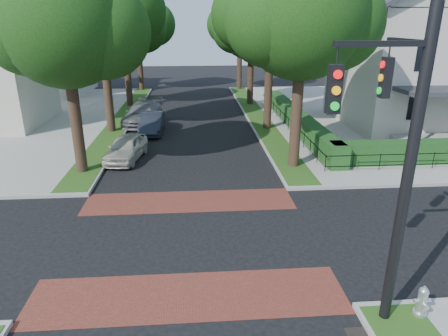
{
  "coord_description": "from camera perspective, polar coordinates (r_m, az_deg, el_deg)",
  "views": [
    {
      "loc": [
        0.31,
        -12.67,
        7.37
      ],
      "look_at": [
        1.49,
        2.96,
        1.6
      ],
      "focal_mm": 32.0,
      "sensor_mm": 36.0,
      "label": 1
    }
  ],
  "objects": [
    {
      "name": "ground",
      "position": [
        14.66,
        -5.03,
        -10.05
      ],
      "size": [
        120.0,
        120.0,
        0.0
      ],
      "primitive_type": "plane",
      "color": "black",
      "rests_on": "ground"
    },
    {
      "name": "sidewalk_ne",
      "position": [
        37.74,
        26.55,
        6.95
      ],
      "size": [
        30.0,
        30.0,
        0.15
      ],
      "primitive_type": "cube",
      "color": "gray",
      "rests_on": "ground"
    },
    {
      "name": "crosswalk_far",
      "position": [
        17.5,
        -4.96,
        -4.76
      ],
      "size": [
        9.0,
        2.2,
        0.01
      ],
      "primitive_type": "cube",
      "color": "maroon",
      "rests_on": "ground"
    },
    {
      "name": "crosswalk_near",
      "position": [
        12.0,
        -5.15,
        -17.74
      ],
      "size": [
        9.0,
        2.2,
        0.01
      ],
      "primitive_type": "cube",
      "color": "maroon",
      "rests_on": "ground"
    },
    {
      "name": "storm_drain",
      "position": [
        11.35,
        18.77,
        -21.51
      ],
      "size": [
        0.65,
        0.45,
        0.01
      ],
      "primitive_type": "cube",
      "color": "black",
      "rests_on": "ground"
    },
    {
      "name": "grass_strip_ne",
      "position": [
        32.97,
        4.7,
        7.51
      ],
      "size": [
        1.6,
        29.8,
        0.02
      ],
      "primitive_type": "cube",
      "color": "#274A15",
      "rests_on": "sidewalk_ne"
    },
    {
      "name": "grass_strip_nw",
      "position": [
        33.07,
        -14.27,
        7.0
      ],
      "size": [
        1.6,
        29.8,
        0.02
      ],
      "primitive_type": "cube",
      "color": "#274A15",
      "rests_on": "sidewalk_nw"
    },
    {
      "name": "tree_right_near",
      "position": [
        20.6,
        11.3,
        20.57
      ],
      "size": [
        7.75,
        6.67,
        10.66
      ],
      "color": "black",
      "rests_on": "sidewalk_ne"
    },
    {
      "name": "tree_right_mid",
      "position": [
        28.42,
        6.9,
        21.32
      ],
      "size": [
        8.25,
        7.09,
        11.22
      ],
      "color": "black",
      "rests_on": "sidewalk_ne"
    },
    {
      "name": "tree_right_far",
      "position": [
        37.27,
        4.07,
        19.45
      ],
      "size": [
        7.25,
        6.23,
        9.74
      ],
      "color": "black",
      "rests_on": "sidewalk_ne"
    },
    {
      "name": "tree_right_back",
      "position": [
        46.2,
        2.4,
        20.06
      ],
      "size": [
        7.5,
        6.45,
        10.2
      ],
      "color": "black",
      "rests_on": "sidewalk_ne"
    },
    {
      "name": "tree_left_near",
      "position": [
        20.7,
        -21.51,
        18.62
      ],
      "size": [
        7.5,
        6.45,
        10.2
      ],
      "color": "black",
      "rests_on": "sidewalk_nw"
    },
    {
      "name": "tree_left_mid",
      "position": [
        28.51,
        -17.07,
        21.36
      ],
      "size": [
        8.0,
        6.88,
        11.48
      ],
      "color": "black",
      "rests_on": "sidewalk_nw"
    },
    {
      "name": "tree_left_far",
      "position": [
        37.33,
        -13.92,
        19.28
      ],
      "size": [
        7.0,
        6.02,
        9.86
      ],
      "color": "black",
      "rests_on": "sidewalk_nw"
    },
    {
      "name": "tree_left_back",
      "position": [
        46.26,
        -12.14,
        19.84
      ],
      "size": [
        7.75,
        6.66,
        10.44
      ],
      "color": "black",
      "rests_on": "sidewalk_nw"
    },
    {
      "name": "hedge_main_road",
      "position": [
        29.39,
        10.43,
        6.86
      ],
      "size": [
        1.0,
        18.0,
        1.2
      ],
      "primitive_type": "cube",
      "color": "#164119",
      "rests_on": "sidewalk_ne"
    },
    {
      "name": "fence_main_road",
      "position": [
        29.24,
        8.88,
        6.58
      ],
      "size": [
        0.06,
        18.0,
        0.9
      ],
      "primitive_type": null,
      "color": "black",
      "rests_on": "sidewalk_ne"
    },
    {
      "name": "house_victorian",
      "position": [
        33.39,
        27.8,
        15.69
      ],
      "size": [
        13.0,
        13.05,
        12.48
      ],
      "color": "beige",
      "rests_on": "sidewalk_ne"
    },
    {
      "name": "house_left_far",
      "position": [
        47.44,
        -24.75,
        15.64
      ],
      "size": [
        10.0,
        9.0,
        10.14
      ],
      "color": "beige",
      "rests_on": "sidewalk_nw"
    },
    {
      "name": "traffic_signal",
      "position": [
        9.81,
        23.71,
        2.72
      ],
      "size": [
        2.17,
        2.0,
        8.0
      ],
      "color": "black",
      "rests_on": "sidewalk_se"
    },
    {
      "name": "parked_car_front",
      "position": [
        23.08,
        -13.81,
        2.81
      ],
      "size": [
        2.31,
        4.31,
        1.39
      ],
      "primitive_type": "imported",
      "rotation": [
        0.0,
        0.0,
        -0.17
      ],
      "color": "beige",
      "rests_on": "ground"
    },
    {
      "name": "parked_car_middle",
      "position": [
        28.45,
        -10.23,
        6.34
      ],
      "size": [
        1.59,
        4.3,
        1.4
      ],
      "primitive_type": "imported",
      "rotation": [
        0.0,
        0.0,
        -0.02
      ],
      "color": "#1D222C",
      "rests_on": "ground"
    },
    {
      "name": "parked_car_rear",
      "position": [
        31.18,
        -11.53,
        7.63
      ],
      "size": [
        2.93,
        5.7,
        1.58
      ],
      "primitive_type": "imported",
      "rotation": [
        0.0,
        0.0,
        -0.13
      ],
      "color": "slate",
      "rests_on": "ground"
    },
    {
      "name": "fire_hydrant",
      "position": [
        12.01,
        26.44,
        -16.71
      ],
      "size": [
        0.47,
        0.49,
        0.88
      ],
      "rotation": [
        0.0,
        0.0,
        -0.35
      ],
      "color": "#B8B8BA",
      "rests_on": "sidewalk_se"
    }
  ]
}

